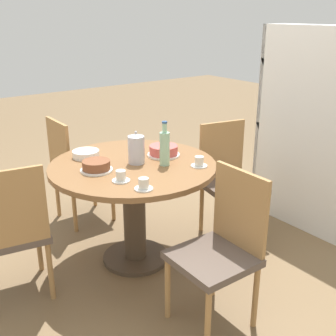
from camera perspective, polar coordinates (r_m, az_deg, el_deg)
name	(u,v)px	position (r m, az deg, el deg)	size (l,w,h in m)	color
ground_plane	(136,259)	(3.23, -4.38, -12.13)	(14.00, 14.00, 0.00)	brown
dining_table	(134,187)	(2.96, -4.68, -2.62)	(1.15, 1.15, 0.76)	#473828
chair_a	(12,230)	(2.76, -20.38, -7.86)	(0.48, 0.48, 0.92)	#A87A47
chair_b	(221,247)	(2.44, 7.24, -10.51)	(0.43, 0.43, 0.92)	#A87A47
chair_c	(229,178)	(3.40, 8.29, -1.36)	(0.50, 0.50, 0.92)	#A87A47
chair_d	(76,168)	(3.66, -12.41, -0.03)	(0.42, 0.42, 0.92)	#A87A47
bookshelf	(309,134)	(3.64, 18.59, 4.35)	(0.94, 0.28, 1.64)	silver
coffee_pot	(136,149)	(2.87, -4.32, 2.64)	(0.11, 0.11, 0.23)	silver
water_bottle	(165,147)	(2.82, -0.46, 2.80)	(0.07, 0.07, 0.30)	#99C6A3
cake_main	(164,151)	(3.03, -0.60, 2.35)	(0.23, 0.23, 0.08)	white
cake_second	(96,166)	(2.78, -9.68, 0.26)	(0.21, 0.21, 0.07)	white
cup_a	(121,177)	(2.59, -6.40, -1.20)	(0.11, 0.11, 0.07)	silver
cup_b	(199,162)	(2.83, 4.24, 0.77)	(0.11, 0.11, 0.07)	silver
cup_c	(144,185)	(2.46, -3.32, -2.29)	(0.11, 0.11, 0.07)	silver
plate_stack	(86,154)	(3.06, -11.06, 1.88)	(0.19, 0.19, 0.05)	white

